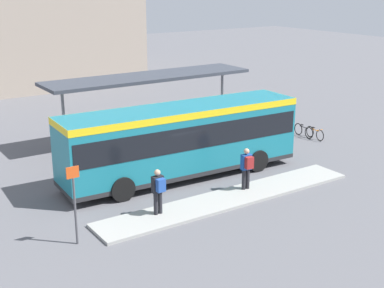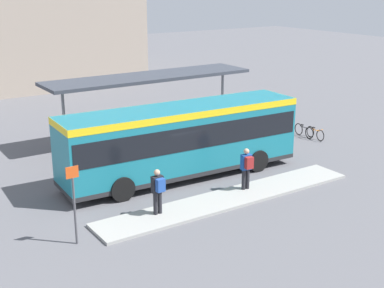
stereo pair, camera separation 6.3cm
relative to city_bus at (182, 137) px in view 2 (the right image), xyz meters
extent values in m
plane|color=#5B5B60|center=(-0.01, 0.00, -1.92)|extent=(120.00, 120.00, 0.00)
cube|color=#9E9E99|center=(0.22, -3.32, -1.86)|extent=(11.85, 1.80, 0.12)
cube|color=#197284|center=(-0.01, 0.00, -0.10)|extent=(11.22, 2.95, 2.95)
cube|color=yellow|center=(-0.01, 0.00, 1.23)|extent=(11.24, 2.98, 0.30)
cube|color=black|center=(-0.01, 0.00, 0.26)|extent=(11.00, 2.97, 1.03)
cube|color=black|center=(5.52, -0.27, 0.26)|extent=(0.19, 2.23, 1.14)
cube|color=#28282B|center=(-0.01, 0.00, -1.47)|extent=(11.23, 2.97, 0.20)
cylinder|color=black|center=(3.49, 0.99, -1.40)|extent=(1.05, 0.33, 1.04)
cylinder|color=black|center=(3.38, -1.33, -1.40)|extent=(1.05, 0.33, 1.04)
cylinder|color=black|center=(-3.40, 1.33, -1.40)|extent=(1.05, 0.33, 1.04)
cylinder|color=black|center=(-3.51, -0.99, -1.40)|extent=(1.05, 0.33, 1.04)
cylinder|color=#232328|center=(-3.17, -3.10, -1.36)|extent=(0.16, 0.16, 0.87)
cylinder|color=#232328|center=(-2.97, -3.10, -1.36)|extent=(0.16, 0.16, 0.87)
cube|color=black|center=(-3.07, -3.10, -0.60)|extent=(0.45, 0.25, 0.65)
cube|color=#234CA3|center=(-3.06, -3.32, -0.57)|extent=(0.34, 0.23, 0.50)
sphere|color=tan|center=(-3.07, -3.10, -0.13)|extent=(0.24, 0.24, 0.24)
cylinder|color=#232328|center=(1.21, -2.96, -1.36)|extent=(0.17, 0.17, 0.88)
cylinder|color=#232328|center=(1.40, -2.98, -1.36)|extent=(0.17, 0.17, 0.88)
cube|color=#194799|center=(1.31, -2.97, -0.59)|extent=(0.46, 0.28, 0.66)
cube|color=maroon|center=(1.28, -3.20, -0.56)|extent=(0.35, 0.25, 0.50)
sphere|color=tan|center=(1.31, -2.97, -0.12)|extent=(0.24, 0.24, 0.24)
torus|color=black|center=(9.52, 0.55, -1.60)|extent=(0.12, 0.65, 0.65)
torus|color=black|center=(9.62, 1.41, -1.60)|extent=(0.12, 0.65, 0.65)
cylinder|color=orange|center=(9.57, 0.98, -1.39)|extent=(0.12, 0.68, 0.04)
cylinder|color=orange|center=(9.59, 1.14, -1.44)|extent=(0.04, 0.04, 0.32)
cube|color=black|center=(9.59, 1.14, -1.29)|extent=(0.09, 0.19, 0.04)
cylinder|color=orange|center=(9.53, 0.63, -1.32)|extent=(0.48, 0.09, 0.03)
torus|color=black|center=(9.33, 1.20, -1.58)|extent=(0.10, 0.69, 0.69)
torus|color=black|center=(9.40, 2.13, -1.58)|extent=(0.10, 0.69, 0.69)
cylinder|color=black|center=(9.36, 1.67, -1.36)|extent=(0.09, 0.72, 0.04)
cylinder|color=black|center=(9.38, 1.83, -1.42)|extent=(0.04, 0.04, 0.34)
cube|color=black|center=(9.38, 1.83, -1.25)|extent=(0.08, 0.18, 0.04)
cylinder|color=black|center=(9.33, 1.30, -1.28)|extent=(0.48, 0.07, 0.03)
cube|color=#383D47|center=(1.98, 6.44, 1.57)|extent=(11.92, 2.84, 0.18)
cylinder|color=gray|center=(-3.09, 6.44, -0.22)|extent=(0.16, 0.16, 3.40)
cylinder|color=gray|center=(7.04, 6.44, -0.22)|extent=(0.16, 0.16, 3.40)
cylinder|color=#4C4C51|center=(-6.48, -3.47, -0.72)|extent=(0.08, 0.08, 2.40)
cube|color=#D84C19|center=(-6.48, -3.47, 0.68)|extent=(0.44, 0.03, 0.40)
camera|label=1|loc=(-12.34, -19.35, 6.74)|focal=50.00mm
camera|label=2|loc=(-12.29, -19.39, 6.74)|focal=50.00mm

